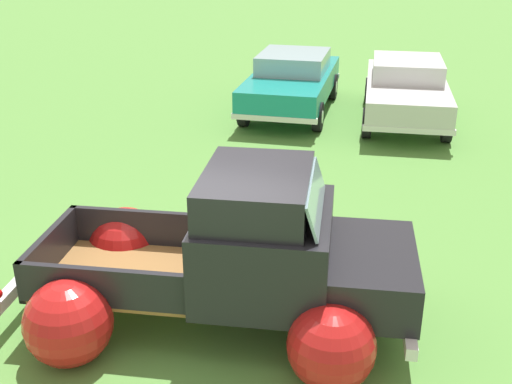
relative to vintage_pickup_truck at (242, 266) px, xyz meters
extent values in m
plane|color=#548C3D|center=(-0.38, -0.08, -0.76)|extent=(80.00, 80.00, 0.00)
cylinder|color=black|center=(0.87, 1.06, -0.38)|extent=(0.79, 0.37, 0.76)
cylinder|color=silver|center=(0.87, 1.06, -0.38)|extent=(0.38, 0.30, 0.34)
cylinder|color=black|center=(1.21, -0.64, -0.38)|extent=(0.79, 0.37, 0.76)
cylinder|color=silver|center=(1.21, -0.64, -0.38)|extent=(0.38, 0.30, 0.34)
cylinder|color=black|center=(-1.88, 0.51, -0.38)|extent=(0.79, 0.37, 0.76)
cylinder|color=silver|center=(-1.88, 0.51, -0.38)|extent=(0.38, 0.30, 0.34)
cylinder|color=black|center=(-1.53, -1.20, -0.38)|extent=(0.79, 0.37, 0.76)
cylinder|color=silver|center=(-1.53, -1.20, -0.38)|extent=(0.38, 0.30, 0.34)
sphere|color=red|center=(-1.89, 0.56, -0.32)|extent=(1.13, 1.13, 0.96)
sphere|color=red|center=(-1.52, -1.24, -0.32)|extent=(1.13, 1.13, 0.96)
cube|color=olive|center=(-1.31, -0.26, -0.22)|extent=(2.31, 1.91, 0.04)
cube|color=black|center=(-1.46, 0.45, 0.01)|extent=(2.03, 0.48, 0.50)
cube|color=black|center=(-1.17, -0.98, 0.01)|extent=(2.03, 0.48, 0.50)
cube|color=black|center=(-0.35, -0.07, 0.01)|extent=(0.38, 1.53, 0.50)
cube|color=black|center=(-2.28, -0.46, 0.01)|extent=(0.38, 1.53, 0.50)
cube|color=black|center=(0.26, 0.05, 0.24)|extent=(1.76, 1.95, 0.95)
cube|color=black|center=(0.16, 0.03, 0.94)|extent=(1.43, 1.74, 0.45)
cube|color=#8CADB7|center=(0.79, 0.16, 0.92)|extent=(0.43, 1.46, 0.38)
cube|color=black|center=(1.29, 0.26, 0.04)|extent=(1.54, 1.83, 0.55)
sphere|color=red|center=(0.86, 1.09, -0.34)|extent=(1.08, 1.08, 0.92)
sphere|color=red|center=(1.22, -0.67, -0.34)|extent=(1.08, 1.08, 0.92)
cube|color=silver|center=(-2.58, -0.52, -0.30)|extent=(0.51, 1.96, 0.14)
cube|color=silver|center=(1.82, 0.37, -0.30)|extent=(0.51, 1.96, 0.14)
sphere|color=red|center=(-2.69, 0.26, -0.12)|extent=(0.13, 0.13, 0.11)
cylinder|color=black|center=(-1.03, 7.50, -0.43)|extent=(0.28, 0.68, 0.66)
cylinder|color=silver|center=(-1.03, 7.50, -0.43)|extent=(0.25, 0.32, 0.30)
cylinder|color=black|center=(-2.74, 7.30, -0.43)|extent=(0.28, 0.68, 0.66)
cylinder|color=silver|center=(-2.74, 7.30, -0.43)|extent=(0.25, 0.32, 0.30)
cylinder|color=black|center=(-1.37, 10.33, -0.43)|extent=(0.28, 0.68, 0.66)
cylinder|color=silver|center=(-1.37, 10.33, -0.43)|extent=(0.25, 0.32, 0.30)
cylinder|color=black|center=(-3.07, 10.13, -0.43)|extent=(0.28, 0.68, 0.66)
cylinder|color=silver|center=(-3.07, 10.13, -0.43)|extent=(0.25, 0.32, 0.30)
cube|color=teal|center=(-2.05, 8.81, -0.05)|extent=(2.34, 4.63, 0.55)
cube|color=#8CADB7|center=(-2.07, 8.99, 0.45)|extent=(1.80, 2.04, 0.45)
cube|color=silver|center=(-2.31, 10.98, -0.31)|extent=(1.89, 0.32, 0.12)
cube|color=silver|center=(-1.80, 6.64, -0.31)|extent=(1.89, 0.32, 0.12)
cylinder|color=black|center=(1.76, 7.69, -0.43)|extent=(0.31, 0.68, 0.66)
cylinder|color=silver|center=(1.76, 7.69, -0.43)|extent=(0.26, 0.33, 0.30)
cylinder|color=black|center=(0.09, 7.41, -0.43)|extent=(0.31, 0.68, 0.66)
cylinder|color=silver|center=(0.09, 7.41, -0.43)|extent=(0.26, 0.33, 0.30)
cylinder|color=black|center=(1.28, 10.51, -0.43)|extent=(0.31, 0.68, 0.66)
cylinder|color=silver|center=(1.28, 10.51, -0.43)|extent=(0.26, 0.33, 0.30)
cylinder|color=black|center=(-0.38, 10.23, -0.43)|extent=(0.31, 0.68, 0.66)
cylinder|color=silver|center=(-0.38, 10.23, -0.43)|extent=(0.26, 0.33, 0.30)
cube|color=silver|center=(0.69, 8.96, -0.05)|extent=(2.52, 4.71, 0.55)
cube|color=silver|center=(0.66, 9.14, 0.45)|extent=(1.86, 2.11, 0.45)
cube|color=silver|center=(0.32, 11.13, -0.31)|extent=(1.86, 0.41, 0.12)
cube|color=silver|center=(1.05, 6.79, -0.31)|extent=(1.86, 0.41, 0.12)
camera|label=1|loc=(2.27, -5.91, 3.65)|focal=44.47mm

